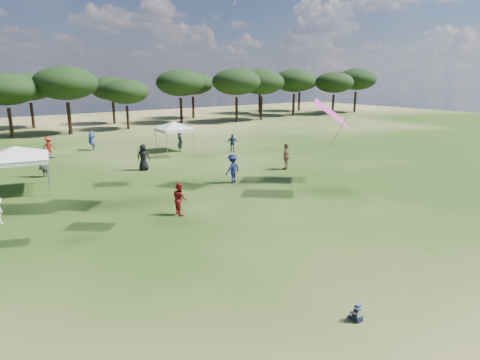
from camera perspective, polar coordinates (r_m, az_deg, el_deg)
The scene contains 6 objects.
ground at distance 11.09m, azimuth 23.37°, elevation -22.34°, with size 140.00×140.00×0.00m, color #2E4A16.
tree_line at distance 52.57m, azimuth -25.28°, elevation 12.12°, with size 108.78×17.63×7.77m.
tent_left at distance 25.64m, azimuth -29.37°, elevation 3.92°, with size 6.45×6.45×2.95m.
tent_right at distance 35.87m, azimuth -9.38°, elevation 8.01°, with size 5.45×5.45×2.88m.
toddler at distance 11.86m, azimuth 16.36°, elevation -17.72°, with size 0.35×0.38×0.51m.
festival_crowd at distance 28.21m, azimuth -24.04°, elevation 1.92°, with size 27.93×21.73×1.89m.
Camera 1 is at (-8.03, -4.10, 6.45)m, focal length 30.00 mm.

